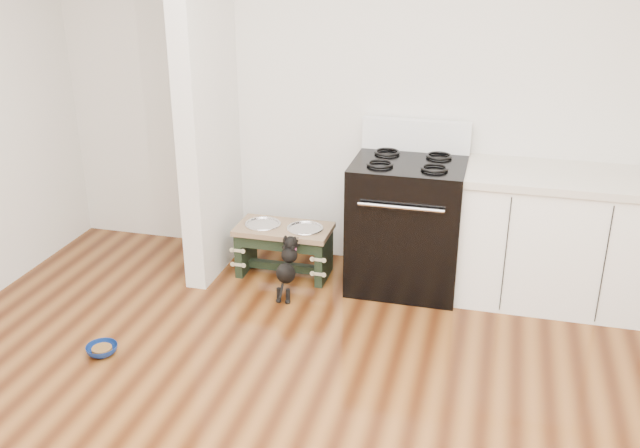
{
  "coord_description": "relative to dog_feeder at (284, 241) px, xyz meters",
  "views": [
    {
      "loc": [
        0.83,
        -2.45,
        2.37
      ],
      "look_at": [
        -0.25,
        1.67,
        0.61
      ],
      "focal_mm": 40.0,
      "sensor_mm": 36.0,
      "label": 1
    }
  ],
  "objects": [
    {
      "name": "puppy",
      "position": [
        0.12,
        -0.32,
        -0.04
      ],
      "size": [
        0.12,
        0.35,
        0.42
      ],
      "color": "black",
      "rests_on": "ground"
    },
    {
      "name": "floor_bowl",
      "position": [
        -0.74,
        -1.31,
        -0.24
      ],
      "size": [
        0.25,
        0.25,
        0.06
      ],
      "rotation": [
        0.0,
        0.0,
        -0.4
      ],
      "color": "navy",
      "rests_on": "ground"
    },
    {
      "name": "cabinet_run",
      "position": [
        1.86,
        0.1,
        0.18
      ],
      "size": [
        1.24,
        0.64,
        0.91
      ],
      "color": "white",
      "rests_on": "ground"
    },
    {
      "name": "oven_range",
      "position": [
        0.88,
        0.08,
        0.21
      ],
      "size": [
        0.76,
        0.69,
        1.14
      ],
      "color": "black",
      "rests_on": "ground"
    },
    {
      "name": "dog_feeder",
      "position": [
        0.0,
        0.0,
        0.0
      ],
      "size": [
        0.69,
        0.37,
        0.39
      ],
      "color": "black",
      "rests_on": "ground"
    },
    {
      "name": "partition_wall",
      "position": [
        -0.54,
        0.02,
        1.08
      ],
      "size": [
        0.15,
        0.8,
        2.7
      ],
      "primitive_type": "cube",
      "color": "silver",
      "rests_on": "ground"
    },
    {
      "name": "room_shell",
      "position": [
        0.63,
        -2.08,
        1.35
      ],
      "size": [
        5.0,
        5.0,
        5.0
      ],
      "color": "silver",
      "rests_on": "ground"
    }
  ]
}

